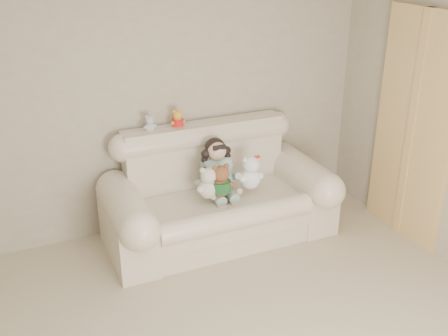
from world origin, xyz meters
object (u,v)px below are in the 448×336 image
sofa (220,187)px  cream_teddy (208,180)px  brown_teddy (221,178)px  seated_child (217,166)px  white_cat (251,169)px

sofa → cream_teddy: 0.26m
brown_teddy → cream_teddy: brown_teddy is taller
seated_child → cream_teddy: 0.26m
brown_teddy → cream_teddy: bearing=166.7°
sofa → brown_teddy: bearing=-109.8°
sofa → seated_child: sofa is taller
sofa → cream_teddy: (-0.16, -0.12, 0.16)m
brown_teddy → seated_child: bearing=72.3°
brown_teddy → sofa: bearing=66.7°
brown_teddy → cream_teddy: 0.11m
brown_teddy → cream_teddy: (-0.11, 0.02, -0.01)m
seated_child → white_cat: size_ratio=1.43×
white_cat → cream_teddy: white_cat is taller
seated_child → sofa: bearing=-95.5°
sofa → white_cat: sofa is taller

